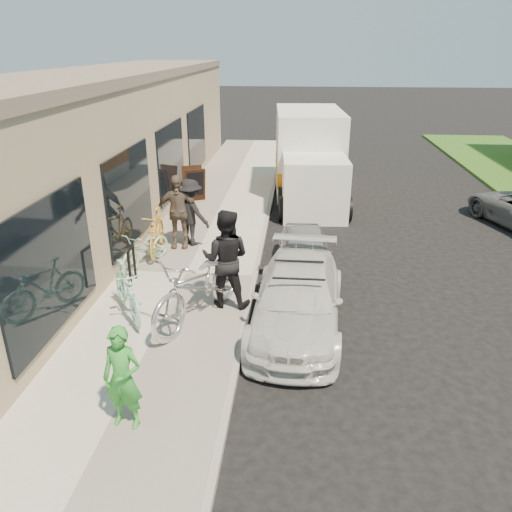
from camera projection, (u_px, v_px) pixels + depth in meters
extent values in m
plane|color=black|center=(265.00, 360.00, 8.37)|extent=(120.00, 120.00, 0.00)
cube|color=#BBB6A8|center=(186.00, 276.00, 11.26)|extent=(3.00, 34.00, 0.15)
cube|color=gray|center=(254.00, 279.00, 11.14)|extent=(0.12, 34.00, 0.13)
cube|color=tan|center=(114.00, 146.00, 15.35)|extent=(3.50, 20.00, 4.00)
cube|color=#78685A|center=(106.00, 74.00, 14.53)|extent=(3.60, 20.00, 0.25)
cube|color=black|center=(50.00, 266.00, 8.03)|extent=(0.06, 3.00, 2.20)
cube|color=black|center=(130.00, 197.00, 11.70)|extent=(0.06, 3.00, 2.20)
cube|color=black|center=(171.00, 160.00, 15.37)|extent=(0.06, 3.00, 2.20)
cube|color=black|center=(197.00, 138.00, 19.03)|extent=(0.06, 3.00, 2.20)
cylinder|color=black|center=(130.00, 272.00, 10.32)|extent=(0.06, 0.06, 0.81)
cylinder|color=black|center=(134.00, 261.00, 10.82)|extent=(0.06, 0.06, 0.81)
cylinder|color=black|center=(130.00, 249.00, 10.41)|extent=(0.13, 0.54, 0.06)
cube|color=black|center=(195.00, 185.00, 16.13)|extent=(0.71, 0.51, 1.08)
cube|color=black|center=(193.00, 182.00, 16.47)|extent=(0.71, 0.51, 1.08)
cube|color=black|center=(195.00, 184.00, 16.07)|extent=(0.56, 0.37, 0.78)
imported|color=silver|center=(298.00, 298.00, 9.19)|extent=(1.86, 4.06, 1.15)
cylinder|color=black|center=(299.00, 279.00, 8.56)|extent=(0.91, 0.04, 0.04)
cylinder|color=black|center=(299.00, 262.00, 9.27)|extent=(0.91, 0.04, 0.04)
imported|color=#A4A4AA|center=(304.00, 252.00, 11.40)|extent=(1.32, 3.02, 1.01)
cube|color=white|center=(314.00, 188.00, 15.06)|extent=(2.02, 2.02, 1.80)
cube|color=black|center=(315.00, 175.00, 14.91)|extent=(1.76, 0.17, 0.85)
cube|color=white|center=(308.00, 150.00, 17.46)|extent=(2.44, 4.12, 2.75)
cube|color=orange|center=(307.00, 168.00, 17.70)|extent=(2.46, 4.14, 0.52)
cylinder|color=black|center=(283.00, 209.00, 14.85)|extent=(0.29, 0.77, 0.76)
cylinder|color=black|center=(347.00, 209.00, 14.81)|extent=(0.29, 0.77, 0.76)
cylinder|color=black|center=(282.00, 199.00, 15.81)|extent=(0.29, 0.77, 0.76)
cylinder|color=black|center=(342.00, 199.00, 15.77)|extent=(0.29, 0.77, 0.76)
cylinder|color=black|center=(280.00, 172.00, 19.13)|extent=(0.29, 0.77, 0.76)
cylinder|color=black|center=(329.00, 172.00, 19.09)|extent=(0.29, 0.77, 0.76)
imported|color=silver|center=(200.00, 286.00, 9.08)|extent=(1.95, 2.78, 1.39)
imported|color=green|center=(123.00, 378.00, 6.48)|extent=(0.58, 0.42, 1.48)
imported|color=black|center=(226.00, 259.00, 9.52)|extent=(1.00, 0.81, 1.95)
imported|color=#9CE8C9|center=(127.00, 291.00, 9.25)|extent=(1.34, 1.72, 1.04)
imported|color=#9CE8C9|center=(146.00, 248.00, 11.47)|extent=(1.13, 1.69, 0.84)
imported|color=gold|center=(156.00, 232.00, 12.12)|extent=(0.70, 1.84, 1.08)
imported|color=black|center=(191.00, 212.00, 12.53)|extent=(1.27, 1.11, 1.70)
imported|color=brown|center=(178.00, 212.00, 12.34)|extent=(1.12, 0.54, 1.85)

